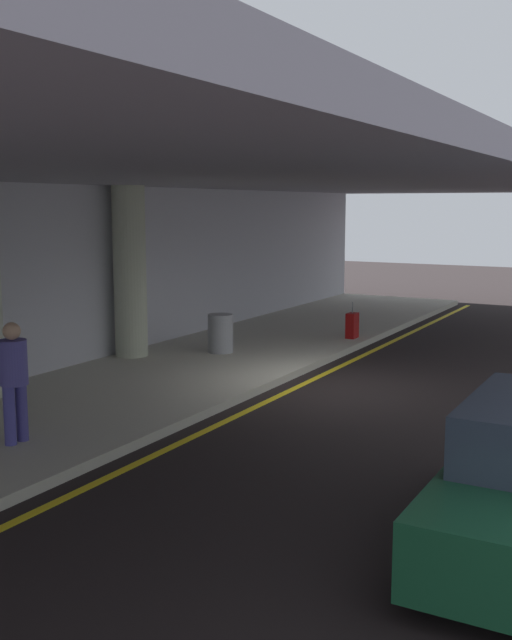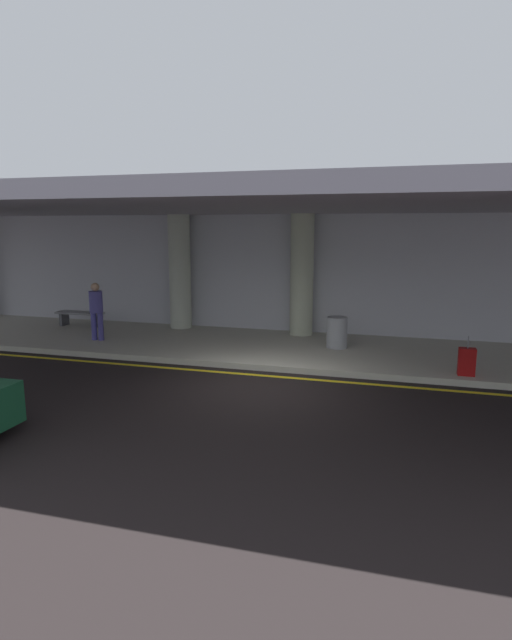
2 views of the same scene
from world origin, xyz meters
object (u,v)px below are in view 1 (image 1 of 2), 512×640
traveler_with_luggage (14,374)px  suitcase_upright_primary (352,325)px  trash_bin_steel (221,333)px  support_column_center (130,272)px

traveler_with_luggage → suitcase_upright_primary: size_ratio=1.87×
traveler_with_luggage → trash_bin_steel: 6.93m
support_column_center → traveler_with_luggage: 6.14m
support_column_center → trash_bin_steel: 2.40m
traveler_with_luggage → trash_bin_steel: traveler_with_luggage is taller
suitcase_upright_primary → traveler_with_luggage: bearing=-178.5°
traveler_with_luggage → trash_bin_steel: size_ratio=1.98×
traveler_with_luggage → suitcase_upright_primary: (9.94, -0.95, -0.65)m
support_column_center → trash_bin_steel: (1.27, -1.48, -1.40)m
support_column_center → suitcase_upright_primary: size_ratio=4.06×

